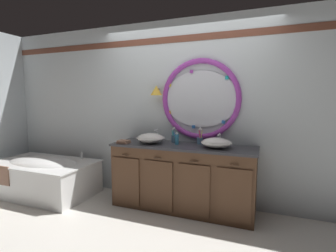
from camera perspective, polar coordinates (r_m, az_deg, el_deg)
name	(u,v)px	position (r m, az deg, el deg)	size (l,w,h in m)	color
ground_plane	(171,216)	(3.40, 0.64, -19.82)	(14.00, 14.00, 0.00)	silver
back_wall_assembly	(186,111)	(3.60, 4.18, 3.45)	(6.40, 0.26, 2.60)	silver
vanity_counter	(182,177)	(3.45, 3.29, -11.51)	(1.93, 0.60, 0.88)	brown
bathtub	(43,174)	(4.44, -26.54, -9.78)	(1.60, 0.92, 0.62)	white
sink_basin_left	(151,138)	(3.47, -3.97, -2.79)	(0.40, 0.40, 0.14)	white
sink_basin_right	(217,143)	(3.20, 11.00, -3.79)	(0.39, 0.39, 0.13)	white
faucet_set_left	(157,136)	(3.67, -2.50, -2.31)	(0.24, 0.14, 0.17)	silver
faucet_set_right	(220,140)	(3.41, 11.66, -3.19)	(0.22, 0.15, 0.16)	silver
toothbrush_holder_left	(174,138)	(3.54, 1.33, -2.77)	(0.08, 0.08, 0.22)	slate
toothbrush_holder_right	(200,140)	(3.43, 7.26, -3.15)	(0.08, 0.08, 0.23)	slate
soap_dispenser	(177,139)	(3.38, 2.01, -2.97)	(0.05, 0.06, 0.17)	#388EBC
folded_hand_towel	(124,142)	(3.51, -10.08, -3.57)	(0.16, 0.14, 0.04)	#936B56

